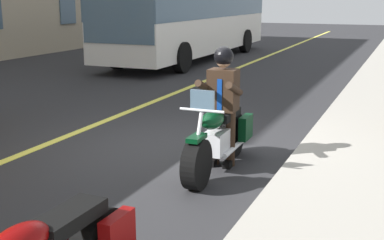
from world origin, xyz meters
The scene contains 5 objects.
ground_plane centered at (0.00, 0.00, 0.00)m, with size 80.00×80.00×0.00m, color #28282B.
lane_center_stripe centered at (0.00, -2.00, 0.01)m, with size 60.00×0.16×0.01m, color #E5DB4C.
motorcycle_main centered at (0.78, 1.08, 0.45)m, with size 2.21×0.62×1.26m.
rider_main centered at (0.59, 1.07, 1.04)m, with size 0.63×0.55×1.74m.
bus_near centered at (-11.28, -4.52, 1.87)m, with size 11.05×2.70×3.30m.
Camera 1 is at (7.40, 3.51, 2.43)m, focal length 48.07 mm.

